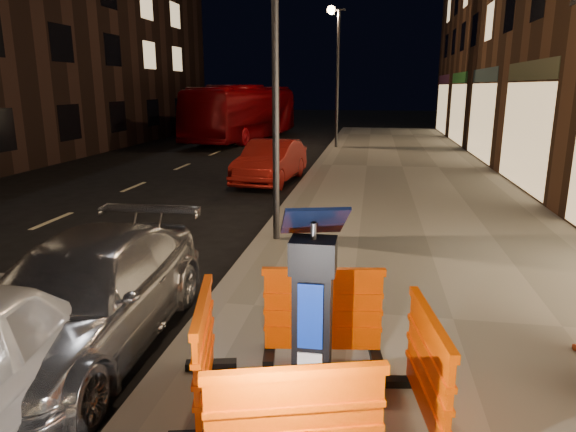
% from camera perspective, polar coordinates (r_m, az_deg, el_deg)
% --- Properties ---
extents(ground_plane, '(120.00, 120.00, 0.00)m').
position_cam_1_polar(ground_plane, '(6.92, -8.05, -10.63)').
color(ground_plane, black).
rests_on(ground_plane, ground).
extents(sidewalk, '(6.00, 60.00, 0.15)m').
position_cam_1_polar(sidewalk, '(6.69, 17.83, -11.42)').
color(sidewalk, gray).
rests_on(sidewalk, ground).
extents(kerb, '(0.30, 60.00, 0.15)m').
position_cam_1_polar(kerb, '(6.89, -8.08, -10.06)').
color(kerb, slate).
rests_on(kerb, ground).
extents(parking_kiosk, '(0.65, 0.65, 1.75)m').
position_cam_1_polar(parking_kiosk, '(4.33, 2.73, -11.34)').
color(parking_kiosk, black).
rests_on(parking_kiosk, sidewalk).
extents(barrier_back, '(1.31, 0.68, 0.97)m').
position_cam_1_polar(barrier_back, '(5.35, 3.90, -10.73)').
color(barrier_back, '#FF4C00').
rests_on(barrier_back, sidewalk).
extents(barrier_kerbside, '(0.78, 1.33, 0.97)m').
position_cam_1_polar(barrier_kerbside, '(4.70, -9.31, -14.64)').
color(barrier_kerbside, '#FF4C00').
rests_on(barrier_kerbside, sidewalk).
extents(barrier_bldgside, '(0.70, 1.31, 0.97)m').
position_cam_1_polar(barrier_bldgside, '(4.52, 15.23, -16.25)').
color(barrier_bldgside, '#FF4C00').
rests_on(barrier_bldgside, sidewalk).
extents(car_silver, '(1.88, 4.33, 1.24)m').
position_cam_1_polar(car_silver, '(6.45, -21.34, -13.48)').
color(car_silver, '#BABAC0').
rests_on(car_silver, ground).
extents(car_red, '(1.76, 4.04, 1.29)m').
position_cam_1_polar(car_red, '(15.99, -1.90, 3.78)').
color(car_red, '#AA1B15').
rests_on(car_red, ground).
extents(bus_doubledecker, '(3.98, 10.90, 2.97)m').
position_cam_1_polar(bus_doubledecker, '(28.88, -4.83, 8.41)').
color(bus_doubledecker, maroon).
rests_on(bus_doubledecker, ground).
extents(street_lamp_mid, '(0.12, 0.12, 6.00)m').
position_cam_1_polar(street_lamp_mid, '(9.14, -1.40, 15.83)').
color(street_lamp_mid, '#3F3F44').
rests_on(street_lamp_mid, sidewalk).
extents(street_lamp_far, '(0.12, 0.12, 6.00)m').
position_cam_1_polar(street_lamp_far, '(24.04, 5.52, 14.76)').
color(street_lamp_far, '#3F3F44').
rests_on(street_lamp_far, sidewalk).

